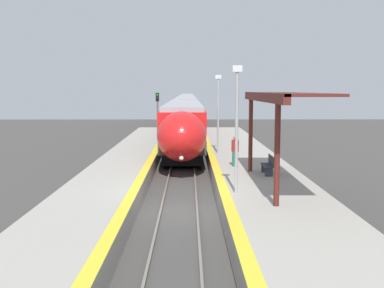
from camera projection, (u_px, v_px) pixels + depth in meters
name	position (u px, v px, depth m)	size (l,w,h in m)	color
ground_plane	(179.00, 213.00, 19.14)	(120.00, 120.00, 0.00)	#423F3D
rail_left	(161.00, 211.00, 19.12)	(0.08, 90.00, 0.15)	slate
rail_right	(197.00, 211.00, 19.13)	(0.08, 90.00, 0.15)	slate
train	(186.00, 107.00, 72.56)	(2.92, 95.78, 3.84)	black
platform_right	(271.00, 201.00, 19.11)	(4.19, 64.00, 0.90)	#9E998E
platform_left	(98.00, 202.00, 19.06)	(3.27, 64.00, 0.90)	#9E998E
platform_bench	(269.00, 165.00, 22.62)	(0.44, 1.48, 0.89)	#2D333D
person_waiting	(235.00, 151.00, 24.96)	(0.36, 0.22, 1.59)	#1E604C
railway_signal	(158.00, 115.00, 39.68)	(0.28, 0.28, 4.61)	#59595E
lamppost_near	(237.00, 120.00, 18.23)	(0.36, 0.20, 4.88)	#9E9EA3
lamppost_mid	(218.00, 108.00, 29.89)	(0.36, 0.20, 4.88)	#9E9EA3
station_canopy	(276.00, 99.00, 19.63)	(2.02, 10.05, 3.86)	#511E19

